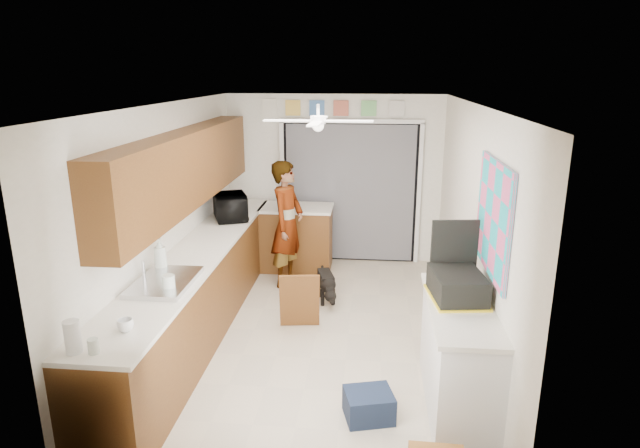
{
  "coord_description": "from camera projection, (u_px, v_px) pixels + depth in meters",
  "views": [
    {
      "loc": [
        0.57,
        -5.38,
        2.82
      ],
      "look_at": [
        0.0,
        0.4,
        1.15
      ],
      "focal_mm": 30.0,
      "sensor_mm": 36.0,
      "label": 1
    }
  ],
  "objects": [
    {
      "name": "floor",
      "position": [
        316.0,
        332.0,
        5.98
      ],
      "size": [
        5.0,
        5.0,
        0.0
      ],
      "primitive_type": "plane",
      "color": "#BDAE98",
      "rests_on": "ground"
    },
    {
      "name": "ceiling",
      "position": [
        316.0,
        104.0,
        5.29
      ],
      "size": [
        5.0,
        5.0,
        0.0
      ],
      "primitive_type": "plane",
      "rotation": [
        3.14,
        0.0,
        0.0
      ],
      "color": "white",
      "rests_on": "ground"
    },
    {
      "name": "wall_back",
      "position": [
        334.0,
        179.0,
        8.02
      ],
      "size": [
        3.2,
        0.0,
        3.2
      ],
      "primitive_type": "plane",
      "rotation": [
        1.57,
        0.0,
        0.0
      ],
      "color": "white",
      "rests_on": "ground"
    },
    {
      "name": "wall_front",
      "position": [
        273.0,
        339.0,
        3.24
      ],
      "size": [
        3.2,
        0.0,
        3.2
      ],
      "primitive_type": "plane",
      "rotation": [
        -1.57,
        0.0,
        0.0
      ],
      "color": "white",
      "rests_on": "ground"
    },
    {
      "name": "wall_left",
      "position": [
        170.0,
        221.0,
        5.79
      ],
      "size": [
        0.0,
        5.0,
        5.0
      ],
      "primitive_type": "plane",
      "rotation": [
        1.57,
        0.0,
        1.57
      ],
      "color": "white",
      "rests_on": "ground"
    },
    {
      "name": "wall_right",
      "position": [
        471.0,
        230.0,
        5.48
      ],
      "size": [
        0.0,
        5.0,
        5.0
      ],
      "primitive_type": "plane",
      "rotation": [
        1.57,
        0.0,
        -1.57
      ],
      "color": "white",
      "rests_on": "ground"
    },
    {
      "name": "left_base_cabinets",
      "position": [
        201.0,
        291.0,
        5.98
      ],
      "size": [
        0.6,
        4.8,
        0.9
      ],
      "primitive_type": "cube",
      "color": "brown",
      "rests_on": "floor"
    },
    {
      "name": "left_countertop",
      "position": [
        199.0,
        251.0,
        5.85
      ],
      "size": [
        0.62,
        4.8,
        0.04
      ],
      "primitive_type": "cube",
      "color": "white",
      "rests_on": "left_base_cabinets"
    },
    {
      "name": "upper_cabinets",
      "position": [
        187.0,
        168.0,
        5.81
      ],
      "size": [
        0.32,
        4.0,
        0.8
      ],
      "primitive_type": "cube",
      "color": "brown",
      "rests_on": "wall_left"
    },
    {
      "name": "sink_basin",
      "position": [
        165.0,
        283.0,
        4.88
      ],
      "size": [
        0.5,
        0.76,
        0.06
      ],
      "primitive_type": "cube",
      "color": "silver",
      "rests_on": "left_countertop"
    },
    {
      "name": "faucet",
      "position": [
        144.0,
        272.0,
        4.87
      ],
      "size": [
        0.03,
        0.03,
        0.22
      ],
      "primitive_type": "cylinder",
      "color": "silver",
      "rests_on": "left_countertop"
    },
    {
      "name": "peninsula_base",
      "position": [
        297.0,
        239.0,
        7.82
      ],
      "size": [
        1.0,
        0.6,
        0.9
      ],
      "primitive_type": "cube",
      "color": "brown",
      "rests_on": "floor"
    },
    {
      "name": "peninsula_top",
      "position": [
        296.0,
        208.0,
        7.69
      ],
      "size": [
        1.04,
        0.64,
        0.04
      ],
      "primitive_type": "cube",
      "color": "white",
      "rests_on": "peninsula_base"
    },
    {
      "name": "back_opening_recess",
      "position": [
        350.0,
        193.0,
        8.03
      ],
      "size": [
        2.0,
        0.06,
        2.1
      ],
      "primitive_type": "cube",
      "color": "black",
      "rests_on": "wall_back"
    },
    {
      "name": "curtain_panel",
      "position": [
        350.0,
        194.0,
        7.99
      ],
      "size": [
        1.9,
        0.03,
        2.05
      ],
      "primitive_type": "cube",
      "color": "slate",
      "rests_on": "wall_back"
    },
    {
      "name": "door_trim_left",
      "position": [
        283.0,
        192.0,
        8.1
      ],
      "size": [
        0.06,
        0.04,
        2.1
      ],
      "primitive_type": "cube",
      "color": "white",
      "rests_on": "wall_back"
    },
    {
      "name": "door_trim_right",
      "position": [
        419.0,
        195.0,
        7.9
      ],
      "size": [
        0.06,
        0.04,
        2.1
      ],
      "primitive_type": "cube",
      "color": "white",
      "rests_on": "wall_back"
    },
    {
      "name": "door_trim_head",
      "position": [
        351.0,
        121.0,
        7.7
      ],
      "size": [
        2.1,
        0.04,
        0.06
      ],
      "primitive_type": "cube",
      "color": "white",
      "rests_on": "wall_back"
    },
    {
      "name": "header_frame_0",
      "position": [
        293.0,
        108.0,
        7.76
      ],
      "size": [
        0.22,
        0.02,
        0.22
      ],
      "primitive_type": "cube",
      "color": "#F0C350",
      "rests_on": "wall_back"
    },
    {
      "name": "header_frame_1",
      "position": [
        317.0,
        108.0,
        7.73
      ],
      "size": [
        0.22,
        0.02,
        0.22
      ],
      "primitive_type": "cube",
      "color": "#4878C1",
      "rests_on": "wall_back"
    },
    {
      "name": "header_frame_2",
      "position": [
        341.0,
        108.0,
        7.7
      ],
      "size": [
        0.22,
        0.02,
        0.22
      ],
      "primitive_type": "cube",
      "color": "#C45F49",
      "rests_on": "wall_back"
    },
    {
      "name": "header_frame_3",
      "position": [
        369.0,
        108.0,
        7.66
      ],
      "size": [
        0.22,
        0.02,
        0.22
      ],
      "primitive_type": "cube",
      "color": "#6FBD6C",
      "rests_on": "wall_back"
    },
    {
      "name": "header_frame_4",
      "position": [
        397.0,
        109.0,
        7.62
      ],
      "size": [
        0.22,
        0.02,
        0.22
      ],
      "primitive_type": "cube",
      "color": "silver",
      "rests_on": "wall_back"
    },
    {
      "name": "route66_sign",
      "position": [
        269.0,
        108.0,
        7.8
      ],
      "size": [
        0.22,
        0.02,
        0.26
      ],
      "primitive_type": "cube",
      "color": "silver",
      "rests_on": "wall_back"
    },
    {
      "name": "right_counter_base",
      "position": [
        458.0,
        358.0,
        4.58
      ],
      "size": [
        0.5,
        1.4,
        0.9
      ],
      "primitive_type": "cube",
      "color": "white",
      "rests_on": "floor"
    },
    {
      "name": "right_counter_top",
      "position": [
        461.0,
        308.0,
        4.45
      ],
      "size": [
        0.54,
        1.44,
        0.04
      ],
      "primitive_type": "cube",
      "color": "white",
      "rests_on": "right_counter_base"
    },
    {
      "name": "abstract_painting",
      "position": [
        493.0,
        218.0,
        4.42
      ],
      "size": [
        0.03,
        1.15,
        0.95
      ],
      "primitive_type": "cube",
      "color": "#E5548B",
      "rests_on": "wall_right"
    },
    {
      "name": "ceiling_fan",
      "position": [
        318.0,
        121.0,
        5.53
      ],
      "size": [
        1.14,
        1.14,
        0.24
      ],
      "primitive_type": "cube",
      "color": "white",
      "rests_on": "ceiling"
    },
    {
      "name": "microwave",
      "position": [
        231.0,
        207.0,
        7.0
      ],
      "size": [
        0.59,
        0.69,
        0.32
      ],
      "primitive_type": "imported",
      "rotation": [
        0.0,
        0.0,
        1.97
      ],
      "color": "black",
      "rests_on": "left_countertop"
    },
    {
      "name": "soap_bottle",
      "position": [
        160.0,
        254.0,
        5.18
      ],
      "size": [
        0.15,
        0.15,
        0.33
      ],
      "primitive_type": "imported",
      "rotation": [
        0.0,
        0.0,
        -0.15
      ],
      "color": "silver",
      "rests_on": "left_countertop"
    },
    {
      "name": "cup",
      "position": [
        125.0,
        325.0,
        3.99
      ],
      "size": [
        0.16,
        0.16,
        0.1
      ],
      "primitive_type": "imported",
      "rotation": [
        0.0,
        0.0,
        -0.37
      ],
      "color": "white",
      "rests_on": "left_countertop"
    },
    {
      "name": "jar_a",
      "position": [
        169.0,
        284.0,
        4.7
      ],
      "size": [
        0.14,
        0.14,
        0.15
      ],
      "primitive_type": "cylinder",
      "rotation": [
        0.0,
        0.0,
        0.34
      ],
      "color": "silver",
      "rests_on": "left_countertop"
    },
    {
      "name": "jar_b",
      "position": [
        93.0,
        346.0,
        3.68
      ],
      "size": [
        0.08,
        0.08,
        0.11
      ],
      "primitive_type": "cylinder",
      "rotation": [
        0.0,
        0.0,
        0.15
      ],
      "color": "silver",
      "rests_on": "left_countertop"
    },
    {
      "name": "paper_towel_roll",
      "position": [
        73.0,
        337.0,
        3.67
      ],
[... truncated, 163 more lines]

